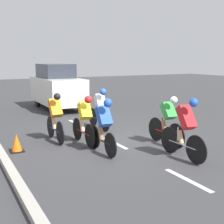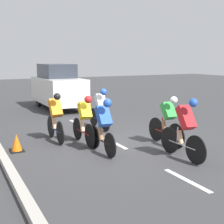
# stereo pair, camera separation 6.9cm
# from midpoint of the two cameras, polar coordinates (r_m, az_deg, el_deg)

# --- Properties ---
(ground_plane) EXTENTS (60.00, 60.00, 0.00)m
(ground_plane) POSITION_cam_midpoint_polar(r_m,az_deg,el_deg) (9.44, 0.37, -5.52)
(ground_plane) COLOR #38383A
(lane_stripe_near) EXTENTS (0.12, 1.40, 0.01)m
(lane_stripe_near) POSITION_cam_midpoint_polar(r_m,az_deg,el_deg) (6.81, 13.79, -11.99)
(lane_stripe_near) COLOR white
(lane_stripe_near) RESTS_ON ground
(lane_stripe_mid) EXTENTS (0.12, 1.40, 0.01)m
(lane_stripe_mid) POSITION_cam_midpoint_polar(r_m,az_deg,el_deg) (9.32, 0.76, -5.70)
(lane_stripe_mid) COLOR white
(lane_stripe_mid) RESTS_ON ground
(lane_stripe_far) EXTENTS (0.12, 1.40, 0.01)m
(lane_stripe_far) POSITION_cam_midpoint_polar(r_m,az_deg,el_deg) (12.16, -6.35, -2.05)
(lane_stripe_far) COLOR white
(lane_stripe_far) RESTS_ON ground
(curb) EXTENTS (0.20, 25.74, 0.14)m
(curb) POSITION_cam_midpoint_polar(r_m,az_deg,el_deg) (8.35, -19.20, -7.65)
(curb) COLOR #A8A399
(curb) RESTS_ON ground
(cyclist_red) EXTENTS (0.34, 1.71, 1.57)m
(cyclist_red) POSITION_cam_midpoint_polar(r_m,az_deg,el_deg) (7.91, 13.41, -2.77)
(cyclist_red) COLOR black
(cyclist_red) RESTS_ON ground
(cyclist_orange) EXTENTS (0.33, 1.64, 1.50)m
(cyclist_orange) POSITION_cam_midpoint_polar(r_m,az_deg,el_deg) (9.51, -10.10, -0.76)
(cyclist_orange) COLOR black
(cyclist_orange) RESTS_ON ground
(cyclist_green) EXTENTS (0.33, 1.68, 1.45)m
(cyclist_green) POSITION_cam_midpoint_polar(r_m,az_deg,el_deg) (9.10, 10.32, -1.45)
(cyclist_green) COLOR black
(cyclist_green) RESTS_ON ground
(cyclist_white) EXTENTS (0.35, 1.67, 1.47)m
(cyclist_white) POSITION_cam_midpoint_polar(r_m,az_deg,el_deg) (10.98, -1.97, 0.85)
(cyclist_white) COLOR black
(cyclist_white) RESTS_ON ground
(cyclist_blue) EXTENTS (0.33, 1.61, 1.50)m
(cyclist_blue) POSITION_cam_midpoint_polar(r_m,az_deg,el_deg) (8.16, -1.37, -2.22)
(cyclist_blue) COLOR black
(cyclist_blue) RESTS_ON ground
(cyclist_yellow) EXTENTS (0.36, 1.66, 1.46)m
(cyclist_yellow) POSITION_cam_midpoint_polar(r_m,az_deg,el_deg) (9.08, -4.85, -1.23)
(cyclist_yellow) COLOR black
(cyclist_yellow) RESTS_ON ground
(support_car) EXTENTS (1.70, 4.01, 2.21)m
(support_car) POSITION_cam_midpoint_polar(r_m,az_deg,el_deg) (15.61, -9.74, 4.59)
(support_car) COLOR black
(support_car) RESTS_ON ground
(traffic_cone) EXTENTS (0.36, 0.36, 0.49)m
(traffic_cone) POSITION_cam_midpoint_polar(r_m,az_deg,el_deg) (8.84, -16.83, -5.44)
(traffic_cone) COLOR black
(traffic_cone) RESTS_ON ground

